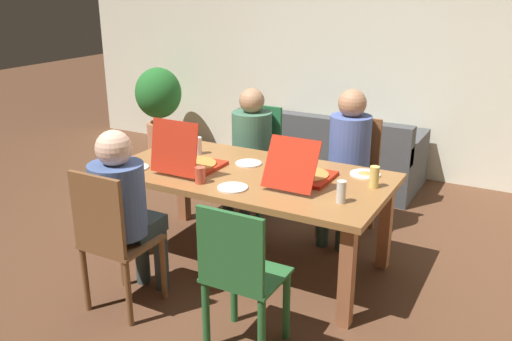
# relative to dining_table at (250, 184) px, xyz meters

# --- Properties ---
(ground_plane) EXTENTS (20.00, 20.00, 0.00)m
(ground_plane) POSITION_rel_dining_table_xyz_m (0.00, 0.00, -0.65)
(ground_plane) COLOR brown
(back_wall) EXTENTS (7.58, 0.12, 2.68)m
(back_wall) POSITION_rel_dining_table_xyz_m (0.00, 2.61, 0.69)
(back_wall) COLOR silver
(back_wall) RESTS_ON ground
(dining_table) EXTENTS (2.04, 1.05, 0.74)m
(dining_table) POSITION_rel_dining_table_xyz_m (0.00, 0.00, 0.00)
(dining_table) COLOR #966334
(dining_table) RESTS_ON ground
(chair_0) EXTENTS (0.42, 0.41, 0.98)m
(chair_0) POSITION_rel_dining_table_xyz_m (-0.45, -0.99, -0.11)
(chair_0) COLOR brown
(chair_0) RESTS_ON ground
(person_0) EXTENTS (0.35, 0.50, 1.21)m
(person_0) POSITION_rel_dining_table_xyz_m (-0.45, -0.85, 0.07)
(person_0) COLOR #314042
(person_0) RESTS_ON ground
(chair_1) EXTENTS (0.40, 0.45, 0.98)m
(chair_1) POSITION_rel_dining_table_xyz_m (-0.45, 0.94, -0.13)
(chair_1) COLOR #25693C
(chair_1) RESTS_ON ground
(person_1) EXTENTS (0.36, 0.52, 1.18)m
(person_1) POSITION_rel_dining_table_xyz_m (-0.45, 0.80, 0.05)
(person_1) COLOR #323B3F
(person_1) RESTS_ON ground
(chair_2) EXTENTS (0.41, 0.45, 0.98)m
(chair_2) POSITION_rel_dining_table_xyz_m (0.47, 0.94, -0.14)
(chair_2) COLOR brown
(chair_2) RESTS_ON ground
(person_2) EXTENTS (0.34, 0.54, 1.25)m
(person_2) POSITION_rel_dining_table_xyz_m (0.47, 0.80, 0.09)
(person_2) COLOR #2B433E
(person_2) RESTS_ON ground
(chair_3) EXTENTS (0.43, 0.38, 0.93)m
(chair_3) POSITION_rel_dining_table_xyz_m (0.47, -0.95, -0.15)
(chair_3) COLOR #28612F
(chair_3) RESTS_ON ground
(pizza_box_0) EXTENTS (0.36, 0.54, 0.35)m
(pizza_box_0) POSITION_rel_dining_table_xyz_m (0.41, 0.04, 0.14)
(pizza_box_0) COLOR red
(pizza_box_0) RESTS_ON dining_table
(pizza_box_1) EXTENTS (0.39, 0.46, 0.41)m
(pizza_box_1) POSITION_rel_dining_table_xyz_m (-0.42, -0.15, 0.14)
(pizza_box_1) COLOR red
(pizza_box_1) RESTS_ON dining_table
(plate_0) EXTENTS (0.20, 0.20, 0.01)m
(plate_0) POSITION_rel_dining_table_xyz_m (-0.10, 0.16, 0.09)
(plate_0) COLOR white
(plate_0) RESTS_ON dining_table
(plate_1) EXTENTS (0.21, 0.21, 0.01)m
(plate_1) POSITION_rel_dining_table_xyz_m (0.06, -0.34, 0.09)
(plate_1) COLOR white
(plate_1) RESTS_ON dining_table
(plate_2) EXTENTS (0.21, 0.21, 0.03)m
(plate_2) POSITION_rel_dining_table_xyz_m (-0.80, -0.33, 0.10)
(plate_2) COLOR white
(plate_2) RESTS_ON dining_table
(plate_3) EXTENTS (0.22, 0.22, 0.03)m
(plate_3) POSITION_rel_dining_table_xyz_m (0.76, 0.35, 0.10)
(plate_3) COLOR white
(plate_3) RESTS_ON dining_table
(drinking_glass_0) EXTENTS (0.07, 0.07, 0.12)m
(drinking_glass_0) POSITION_rel_dining_table_xyz_m (-0.19, -0.35, 0.14)
(drinking_glass_0) COLOR #BC4832
(drinking_glass_0) RESTS_ON dining_table
(drinking_glass_1) EXTENTS (0.07, 0.07, 0.14)m
(drinking_glass_1) POSITION_rel_dining_table_xyz_m (-0.58, 0.19, 0.16)
(drinking_glass_1) COLOR silver
(drinking_glass_1) RESTS_ON dining_table
(drinking_glass_2) EXTENTS (0.07, 0.07, 0.15)m
(drinking_glass_2) POSITION_rel_dining_table_xyz_m (0.89, 0.14, 0.16)
(drinking_glass_2) COLOR #E1C361
(drinking_glass_2) RESTS_ON dining_table
(drinking_glass_3) EXTENTS (0.06, 0.06, 0.15)m
(drinking_glass_3) POSITION_rel_dining_table_xyz_m (0.78, -0.22, 0.16)
(drinking_glass_3) COLOR silver
(drinking_glass_3) RESTS_ON dining_table
(couch) EXTENTS (1.83, 0.90, 0.79)m
(couch) POSITION_rel_dining_table_xyz_m (-0.11, 1.98, -0.37)
(couch) COLOR #47494B
(couch) RESTS_ON ground
(potted_plant) EXTENTS (0.58, 0.58, 1.05)m
(potted_plant) POSITION_rel_dining_table_xyz_m (-2.46, 2.06, -0.01)
(potted_plant) COLOR #BB7754
(potted_plant) RESTS_ON ground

